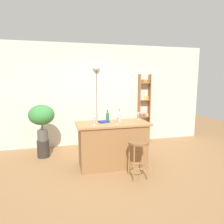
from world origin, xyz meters
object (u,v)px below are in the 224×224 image
Objects in this scene: wine_glass_left at (94,119)px; wine_glass_right at (138,114)px; plant_stool at (43,149)px; potted_plant at (42,117)px; bottle_vinegar at (108,116)px; pendant_globe_light at (96,69)px; bar_stool at (138,150)px; wine_glass_center at (117,118)px; spice_shelf at (144,106)px; cookbook at (104,122)px; bottle_soda_blue at (119,117)px.

wine_glass_left is 1.00× the size of wine_glass_right.
wine_glass_left reaches higher than plant_stool.
bottle_vinegar is at bearing -22.30° from potted_plant.
potted_plant is 1.95m from pendant_globe_light.
wine_glass_right is 1.86m from pendant_globe_light.
wine_glass_center is (-0.27, 0.52, 0.53)m from bar_stool.
wine_glass_left is (-1.76, -1.61, -0.00)m from spice_shelf.
spice_shelf is at bearing 51.65° from wine_glass_center.
pendant_globe_light is (0.11, 1.46, 1.17)m from cookbook.
spice_shelf reaches higher than bottle_soda_blue.
wine_glass_right is (2.14, -0.68, 0.08)m from potted_plant.
bottle_vinegar is at bearing -22.30° from plant_stool.
wine_glass_left is (-0.74, 0.55, 0.53)m from bar_stool.
pendant_globe_light reaches higher than wine_glass_right.
pendant_globe_light is at bearing 65.18° from cookbook.
plant_stool is at bearing 146.73° from wine_glass_center.
pendant_globe_light is at bearing 118.09° from wine_glass_right.
potted_plant is at bearing 162.52° from wine_glass_right.
bottle_soda_blue is 0.21m from wine_glass_center.
bottle_soda_blue is (-0.17, 0.70, 0.51)m from bar_stool.
spice_shelf is 2.90m from potted_plant.
bottle_soda_blue is (1.65, -0.83, 0.83)m from plant_stool.
potted_plant is 1.54m from cookbook.
wine_glass_right is 0.78× the size of cookbook.
cookbook is at bearing -171.73° from wine_glass_right.
wine_glass_center is at bearing -33.27° from potted_plant.
potted_plant is 4.05× the size of cookbook.
pendant_globe_light is (-0.39, 2.20, 1.59)m from bar_stool.
pendant_globe_light reaches higher than bottle_vinegar.
wine_glass_center and wine_glass_right have the same top height.
bottle_soda_blue is at bearing 103.40° from bar_stool.
bottle_soda_blue is at bearing 15.26° from wine_glass_left.
wine_glass_right is at bearing -17.48° from plant_stool.
wine_glass_right is 0.84m from cookbook.
bar_stool is at bearing -68.59° from bottle_vinegar.
cookbook is at bearing 123.95° from bar_stool.
spice_shelf is 2.38m from wine_glass_left.
bottle_soda_blue is at bearing -49.86° from bottle_vinegar.
plant_stool is (-1.82, 1.54, -0.33)m from bar_stool.
wine_glass_left is 1.00× the size of wine_glass_center.
wine_glass_right is at bearing 16.37° from wine_glass_left.
wine_glass_right is (-0.69, -1.30, -0.00)m from spice_shelf.
plant_stool is 0.48× the size of potted_plant.
spice_shelf is 8.57× the size of bottle_vinegar.
spice_shelf is 9.48× the size of cookbook.
cookbook is (0.24, 0.19, -0.10)m from wine_glass_left.
plant_stool is 2.03m from wine_glass_center.
potted_plant is at bearing 146.73° from wine_glass_center.
wine_glass_center is (0.10, -0.42, 0.03)m from bottle_vinegar.
wine_glass_center is at bearing 117.46° from bar_stool.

